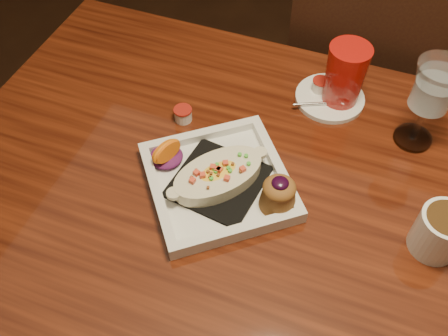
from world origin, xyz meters
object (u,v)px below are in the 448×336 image
(plate, at_px, (225,181))
(goblet, at_px, (433,91))
(coffee_mug, at_px, (442,231))
(table, at_px, (311,242))
(chair_far, at_px, (359,91))
(red_tumbler, at_px, (345,77))
(saucer, at_px, (329,96))

(plate, bearing_deg, goblet, 0.05)
(coffee_mug, xyz_separation_m, goblet, (-0.07, 0.24, 0.09))
(table, relative_size, chair_far, 1.61)
(plate, height_order, red_tumbler, red_tumbler)
(chair_far, bearing_deg, plate, 74.11)
(table, bearing_deg, saucer, 100.09)
(goblet, relative_size, red_tumbler, 1.33)
(coffee_mug, relative_size, red_tumbler, 0.81)
(goblet, bearing_deg, chair_far, 109.41)
(goblet, height_order, saucer, goblet)
(table, relative_size, goblet, 7.78)
(goblet, bearing_deg, red_tumbler, 161.94)
(table, relative_size, red_tumbler, 10.33)
(table, bearing_deg, goblet, 61.54)
(coffee_mug, bearing_deg, red_tumbler, 113.38)
(plate, distance_m, saucer, 0.33)
(table, distance_m, coffee_mug, 0.25)
(table, height_order, coffee_mug, coffee_mug)
(coffee_mug, xyz_separation_m, red_tumbler, (-0.23, 0.29, 0.02))
(saucer, bearing_deg, plate, -112.36)
(goblet, xyz_separation_m, saucer, (-0.19, 0.06, -0.12))
(coffee_mug, bearing_deg, table, 167.42)
(red_tumbler, bearing_deg, goblet, -18.06)
(table, height_order, red_tumbler, red_tumbler)
(plate, relative_size, red_tumbler, 2.44)
(chair_far, bearing_deg, table, 90.00)
(plate, relative_size, coffee_mug, 2.99)
(coffee_mug, distance_m, red_tumbler, 0.38)
(coffee_mug, height_order, red_tumbler, red_tumbler)
(table, distance_m, plate, 0.22)
(plate, bearing_deg, coffee_mug, -36.61)
(table, relative_size, coffee_mug, 12.68)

